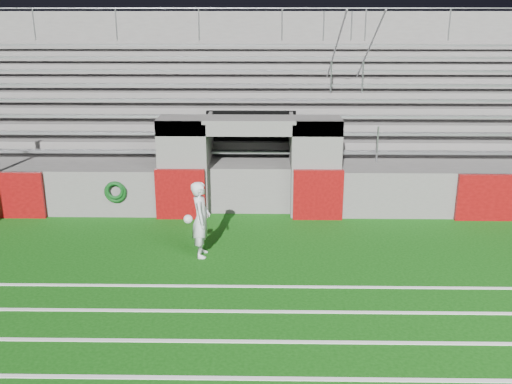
{
  "coord_description": "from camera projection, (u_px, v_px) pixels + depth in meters",
  "views": [
    {
      "loc": [
        0.42,
        -11.24,
        5.16
      ],
      "look_at": [
        0.2,
        1.8,
        1.1
      ],
      "focal_mm": 40.0,
      "sensor_mm": 36.0,
      "label": 1
    }
  ],
  "objects": [
    {
      "name": "ground",
      "position": [
        245.0,
        265.0,
        12.27
      ],
      "size": [
        90.0,
        90.0,
        0.0
      ],
      "primitive_type": "plane",
      "color": "#0E440B",
      "rests_on": "ground"
    },
    {
      "name": "stadium_structure",
      "position": [
        253.0,
        127.0,
        19.44
      ],
      "size": [
        26.0,
        8.48,
        5.42
      ],
      "color": "#555350",
      "rests_on": "ground"
    },
    {
      "name": "goalkeeper_with_ball",
      "position": [
        201.0,
        219.0,
        12.53
      ],
      "size": [
        0.59,
        0.64,
        1.72
      ],
      "color": "silver",
      "rests_on": "ground"
    },
    {
      "name": "hose_coil",
      "position": [
        115.0,
        192.0,
        14.91
      ],
      "size": [
        0.59,
        0.15,
        0.59
      ],
      "color": "#0C3D11",
      "rests_on": "ground"
    }
  ]
}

